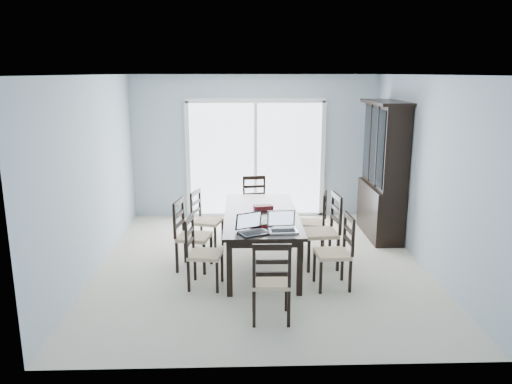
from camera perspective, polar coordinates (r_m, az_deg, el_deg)
floor at (r=7.09m, az=0.58°, el=-8.28°), size 5.00×5.00×0.00m
ceiling at (r=6.58m, az=0.64°, el=13.24°), size 5.00×5.00×0.00m
back_wall at (r=9.18m, az=-0.06°, el=5.17°), size 4.50×0.02×2.60m
wall_left at (r=6.99m, az=-18.15°, el=1.86°), size 0.02×5.00×2.60m
wall_right at (r=7.17m, az=18.89°, el=2.08°), size 0.02×5.00×2.60m
balcony at (r=10.43m, az=-0.23°, el=-1.38°), size 4.50×2.00×0.10m
railing at (r=11.27m, az=-0.37°, el=2.87°), size 4.50×0.06×1.10m
dining_table at (r=6.87m, az=0.60°, el=-3.05°), size 1.00×2.20×0.75m
china_hutch at (r=8.31m, az=14.32°, el=2.27°), size 0.50×1.38×2.20m
sliding_door at (r=9.19m, az=-0.05°, el=3.83°), size 2.52×0.05×2.18m
chair_left_near at (r=6.26m, az=-6.64°, el=-5.99°), size 0.45×0.44×1.04m
chair_left_mid at (r=6.84m, az=-7.90°, el=-3.99°), size 0.50×0.49×1.11m
chair_left_far at (r=7.63m, az=-6.17°, el=-2.42°), size 0.49×0.48×1.03m
chair_right_near at (r=6.28m, az=9.59°, el=-5.82°), size 0.44×0.43×1.08m
chair_right_mid at (r=6.91m, az=8.18°, el=-3.48°), size 0.50×0.49×1.19m
chair_right_far at (r=7.53m, az=7.06°, el=-2.64°), size 0.48×0.47×1.04m
chair_end_near at (r=5.32m, az=1.75°, el=-9.28°), size 0.41×0.42×1.08m
chair_end_far at (r=8.49m, az=-0.11°, el=-0.62°), size 0.45×0.46×1.06m
laptop_dark at (r=5.97m, az=-0.21°, el=-4.26°), size 0.42×0.37×0.24m
laptop_silver at (r=6.06m, az=3.10°, el=-4.02°), size 0.37×0.27×0.24m
book_stack at (r=6.31m, az=0.59°, el=-3.60°), size 0.33×0.29×0.05m
cell_phone at (r=6.07m, az=1.83°, el=-4.50°), size 0.12×0.07×0.01m
game_box at (r=7.01m, az=0.84°, el=-1.79°), size 0.28×0.17×0.07m
hot_tub at (r=10.37m, az=-2.24°, el=1.26°), size 1.82×1.66×0.86m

